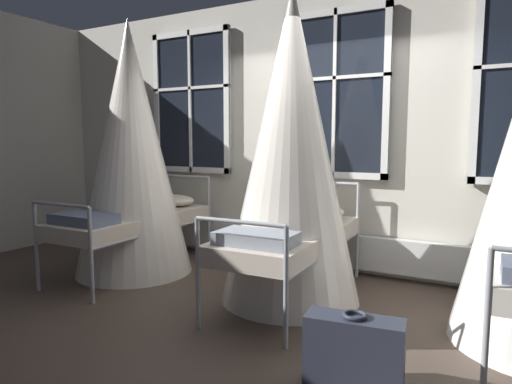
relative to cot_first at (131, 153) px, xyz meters
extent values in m
plane|color=#4C3D33|center=(1.91, -0.19, -1.32)|extent=(20.30, 20.30, 0.00)
cube|color=beige|center=(1.91, 1.21, 0.22)|extent=(8.18, 0.10, 3.08)
cube|color=black|center=(-0.02, 1.10, 0.62)|extent=(1.18, 0.02, 1.80)
cube|color=silver|center=(-0.02, 1.10, -0.24)|extent=(1.18, 0.06, 0.07)
cube|color=silver|center=(-0.02, 1.10, 1.48)|extent=(1.18, 0.06, 0.07)
cube|color=silver|center=(-0.58, 1.10, 0.62)|extent=(0.07, 0.06, 1.80)
cube|color=silver|center=(0.53, 1.10, 0.62)|extent=(0.07, 0.06, 1.80)
cube|color=silver|center=(-0.02, 1.10, 0.62)|extent=(0.04, 0.06, 1.80)
cube|color=silver|center=(-0.02, 1.10, 0.80)|extent=(1.18, 0.06, 0.04)
cube|color=black|center=(1.91, 1.10, 0.62)|extent=(1.18, 0.02, 1.80)
cube|color=silver|center=(1.91, 1.10, -0.24)|extent=(1.18, 0.06, 0.07)
cube|color=silver|center=(1.91, 1.10, 1.48)|extent=(1.18, 0.06, 0.07)
cube|color=silver|center=(1.35, 1.10, 0.62)|extent=(0.07, 0.06, 1.80)
cube|color=silver|center=(2.46, 1.10, 0.62)|extent=(0.07, 0.06, 1.80)
cube|color=silver|center=(1.91, 1.10, 0.62)|extent=(0.04, 0.06, 1.80)
cube|color=silver|center=(1.91, 1.10, 0.80)|extent=(1.18, 0.06, 0.04)
cube|color=silver|center=(3.28, 1.10, 0.62)|extent=(0.07, 0.06, 1.80)
cube|color=silver|center=(1.91, 1.08, -1.07)|extent=(4.46, 0.10, 0.36)
cylinder|color=#9EA3A8|center=(-0.39, 0.92, -0.82)|extent=(0.04, 0.04, 1.00)
cylinder|color=#9EA3A8|center=(0.35, 0.94, -0.82)|extent=(0.04, 0.04, 1.00)
cylinder|color=#9EA3A8|center=(-0.35, -0.94, -0.88)|extent=(0.04, 0.04, 0.87)
cylinder|color=#9EA3A8|center=(0.39, -0.93, -0.88)|extent=(0.04, 0.04, 0.87)
cylinder|color=#9EA3A8|center=(-0.37, -0.01, -0.83)|extent=(0.07, 1.87, 0.03)
cylinder|color=#9EA3A8|center=(0.37, 0.01, -0.83)|extent=(0.07, 1.87, 0.03)
cylinder|color=#9EA3A8|center=(-0.02, 0.93, -0.32)|extent=(0.74, 0.05, 0.03)
cylinder|color=#9EA3A8|center=(0.02, -0.93, -0.45)|extent=(0.74, 0.05, 0.03)
cube|color=beige|center=(0.00, 0.00, -0.75)|extent=(0.79, 1.90, 0.16)
ellipsoid|color=beige|center=(-0.01, 0.69, -0.60)|extent=(0.58, 0.41, 0.14)
cube|color=slate|center=(0.01, -0.67, -0.62)|extent=(0.62, 0.37, 0.10)
cone|color=silver|center=(0.00, 0.00, 0.05)|extent=(1.26, 1.26, 2.73)
cylinder|color=#9EA3A8|center=(1.49, 0.96, -0.82)|extent=(0.04, 0.04, 1.00)
cylinder|color=#9EA3A8|center=(2.23, 0.98, -0.82)|extent=(0.04, 0.04, 1.00)
cylinder|color=#9EA3A8|center=(1.53, -0.90, -0.88)|extent=(0.04, 0.04, 0.87)
cylinder|color=#9EA3A8|center=(2.27, -0.89, -0.88)|extent=(0.04, 0.04, 0.87)
cylinder|color=#9EA3A8|center=(1.51, 0.03, -0.83)|extent=(0.07, 1.87, 0.03)
cylinder|color=#9EA3A8|center=(2.25, 0.05, -0.83)|extent=(0.07, 1.87, 0.03)
cylinder|color=#9EA3A8|center=(1.86, 0.97, -0.32)|extent=(0.74, 0.05, 0.03)
cylinder|color=#9EA3A8|center=(1.90, -0.89, -0.45)|extent=(0.74, 0.05, 0.03)
cube|color=beige|center=(1.88, 0.04, -0.75)|extent=(0.80, 1.90, 0.16)
ellipsoid|color=beige|center=(1.86, 0.73, -0.60)|extent=(0.58, 0.41, 0.14)
cube|color=#8C939E|center=(1.89, -0.63, -0.62)|extent=(0.62, 0.37, 0.10)
cone|color=silver|center=(1.88, 0.04, 0.08)|extent=(1.26, 1.26, 2.79)
cylinder|color=#9EA3A8|center=(3.45, 0.96, -0.82)|extent=(0.04, 0.04, 1.00)
cylinder|color=#9EA3A8|center=(3.50, -0.90, -0.88)|extent=(0.04, 0.04, 0.87)
cylinder|color=#9EA3A8|center=(3.48, 0.03, -0.83)|extent=(0.08, 1.87, 0.03)
cube|color=#2D3342|center=(2.84, -1.18, -1.10)|extent=(0.58, 0.27, 0.44)
cube|color=tan|center=(2.82, -1.07, -1.10)|extent=(0.50, 0.08, 0.03)
torus|color=#2D3342|center=(2.84, -1.18, -0.86)|extent=(0.16, 0.16, 0.02)
camera|label=1|loc=(3.53, -3.60, 0.13)|focal=31.39mm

